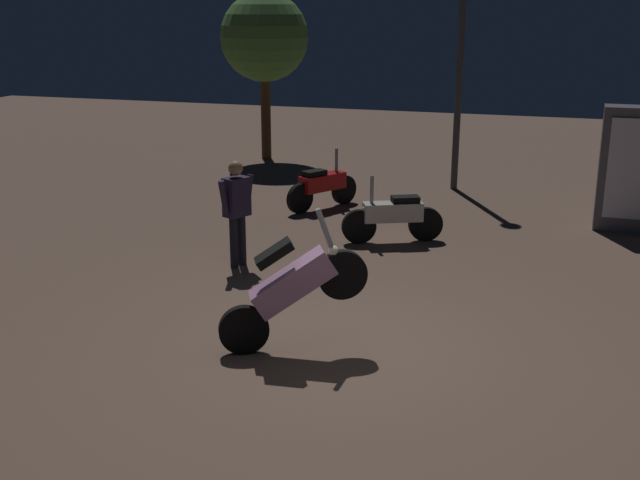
# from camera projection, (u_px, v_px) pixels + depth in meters

# --- Properties ---
(ground_plane) EXTENTS (40.00, 40.00, 0.00)m
(ground_plane) POSITION_uv_depth(u_px,v_px,m) (340.00, 346.00, 8.92)
(ground_plane) COLOR brown
(motorcycle_pink_foreground) EXTENTS (1.53, 0.84, 1.63)m
(motorcycle_pink_foreground) POSITION_uv_depth(u_px,v_px,m) (292.00, 287.00, 8.62)
(motorcycle_pink_foreground) COLOR black
(motorcycle_pink_foreground) RESTS_ON ground_plane
(motorcycle_red_parked_left) EXTENTS (0.96, 1.46, 1.11)m
(motorcycle_red_parked_left) POSITION_uv_depth(u_px,v_px,m) (322.00, 186.00, 14.76)
(motorcycle_red_parked_left) COLOR black
(motorcycle_red_parked_left) RESTS_ON ground_plane
(motorcycle_white_parked_right) EXTENTS (1.55, 0.77, 1.11)m
(motorcycle_white_parked_right) POSITION_uv_depth(u_px,v_px,m) (393.00, 216.00, 12.68)
(motorcycle_white_parked_right) COLOR black
(motorcycle_white_parked_right) RESTS_ON ground_plane
(person_bystander_far) EXTENTS (0.37, 0.64, 1.58)m
(person_bystander_far) POSITION_uv_depth(u_px,v_px,m) (237.00, 205.00, 11.38)
(person_bystander_far) COLOR black
(person_bystander_far) RESTS_ON ground_plane
(streetlamp_near) EXTENTS (0.36, 0.36, 4.84)m
(streetlamp_near) POSITION_uv_depth(u_px,v_px,m) (461.00, 37.00, 15.57)
(streetlamp_near) COLOR #38383D
(streetlamp_near) RESTS_ON ground_plane
(tree_left_bg) EXTENTS (2.12, 2.12, 4.01)m
(tree_left_bg) POSITION_uv_depth(u_px,v_px,m) (264.00, 38.00, 18.81)
(tree_left_bg) COLOR #4C331E
(tree_left_bg) RESTS_ON ground_plane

